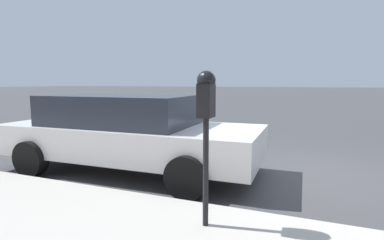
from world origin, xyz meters
name	(u,v)px	position (x,y,z in m)	size (l,w,h in m)	color
ground_plane	(302,175)	(0.00, 0.00, 0.00)	(220.00, 220.00, 0.00)	#424244
parking_meter	(206,109)	(-2.75, 0.89, 1.40)	(0.21, 0.19, 1.62)	black
car_white	(128,131)	(-0.89, 3.07, 0.76)	(2.12, 4.83, 1.43)	silver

